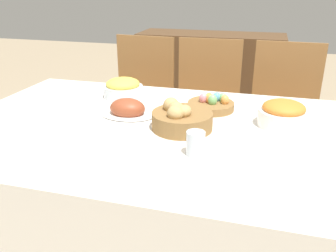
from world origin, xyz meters
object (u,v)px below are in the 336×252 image
(dinner_plate, at_px, (109,166))
(butter_dish, at_px, (68,134))
(fork, at_px, (66,161))
(drinking_cup, at_px, (196,143))
(chair_far_right, at_px, (283,115))
(chair_far_left, at_px, (140,102))
(chair_far_center, at_px, (205,108))
(ham_platter, at_px, (128,109))
(spoon, at_px, (165,175))
(sideboard, at_px, (209,82))
(carrot_bowl, at_px, (283,114))
(pineapple_bowl, at_px, (123,88))
(egg_basket, at_px, (211,104))
(knife, at_px, (155,173))
(bread_basket, at_px, (181,118))

(dinner_plate, height_order, butter_dish, butter_dish)
(fork, relative_size, drinking_cup, 2.25)
(chair_far_right, relative_size, chair_far_left, 1.00)
(chair_far_center, distance_m, dinner_plate, 1.32)
(ham_platter, height_order, spoon, ham_platter)
(fork, bearing_deg, chair_far_right, 62.14)
(chair_far_center, xyz_separation_m, sideboard, (-0.12, 0.92, -0.07))
(carrot_bowl, distance_m, pineapple_bowl, 0.80)
(egg_basket, height_order, pineapple_bowl, pineapple_bowl)
(drinking_cup, distance_m, butter_dish, 0.49)
(chair_far_right, bearing_deg, chair_far_left, -178.14)
(pineapple_bowl, distance_m, drinking_cup, 0.73)
(knife, bearing_deg, chair_far_center, 94.68)
(pineapple_bowl, bearing_deg, drinking_cup, -48.21)
(bread_basket, bearing_deg, egg_basket, 72.75)
(chair_far_right, distance_m, carrot_bowl, 0.83)
(sideboard, relative_size, butter_dish, 10.33)
(butter_dish, bearing_deg, knife, -22.99)
(chair_far_left, height_order, pineapple_bowl, chair_far_left)
(knife, bearing_deg, spoon, 1.75)
(knife, bearing_deg, bread_basket, 93.33)
(bread_basket, relative_size, drinking_cup, 2.85)
(chair_far_center, xyz_separation_m, fork, (-0.24, -1.30, 0.23))
(chair_far_right, bearing_deg, spoon, -105.28)
(carrot_bowl, bearing_deg, ham_platter, -175.05)
(sideboard, xyz_separation_m, bread_basket, (0.18, -1.85, 0.35))
(fork, bearing_deg, spoon, 1.75)
(carrot_bowl, bearing_deg, chair_far_left, 139.27)
(chair_far_left, distance_m, sideboard, 0.98)
(chair_far_left, distance_m, bread_basket, 1.09)
(bread_basket, bearing_deg, ham_platter, 161.80)
(chair_far_left, relative_size, sideboard, 0.74)
(knife, bearing_deg, fork, -178.25)
(egg_basket, height_order, knife, egg_basket)
(chair_far_right, height_order, egg_basket, chair_far_right)
(chair_far_right, bearing_deg, bread_basket, -113.61)
(chair_far_center, relative_size, drinking_cup, 10.97)
(ham_platter, height_order, knife, ham_platter)
(carrot_bowl, distance_m, fork, 0.86)
(egg_basket, height_order, spoon, egg_basket)
(chair_far_left, distance_m, drinking_cup, 1.32)
(pineapple_bowl, bearing_deg, chair_far_left, 102.71)
(sideboard, height_order, pineapple_bowl, sideboard)
(dinner_plate, bearing_deg, spoon, 0.00)
(pineapple_bowl, distance_m, butter_dish, 0.54)
(chair_far_center, xyz_separation_m, dinner_plate, (-0.09, -1.30, 0.23))
(chair_far_right, bearing_deg, knife, -106.48)
(carrot_bowl, height_order, knife, carrot_bowl)
(chair_far_left, xyz_separation_m, egg_basket, (0.60, -0.66, 0.26))
(bread_basket, bearing_deg, carrot_bowl, 19.96)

